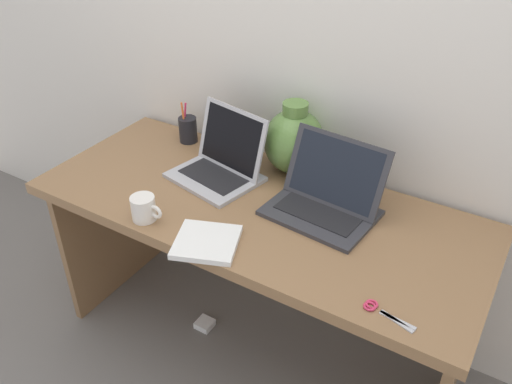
% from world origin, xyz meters
% --- Properties ---
extents(ground_plane, '(6.00, 6.00, 0.00)m').
position_xyz_m(ground_plane, '(0.00, 0.00, 0.00)').
color(ground_plane, slate).
extents(back_wall, '(4.40, 0.04, 2.40)m').
position_xyz_m(back_wall, '(0.00, 0.37, 1.20)').
color(back_wall, silver).
rests_on(back_wall, ground).
extents(desk, '(1.56, 0.65, 0.71)m').
position_xyz_m(desk, '(0.00, 0.00, 0.57)').
color(desk, olive).
rests_on(desk, ground).
extents(laptop_left, '(0.35, 0.31, 0.24)m').
position_xyz_m(laptop_left, '(-0.20, 0.10, 0.78)').
color(laptop_left, '#B2B2B7').
rests_on(laptop_left, desk).
extents(laptop_right, '(0.37, 0.29, 0.24)m').
position_xyz_m(laptop_right, '(0.22, 0.10, 0.78)').
color(laptop_right, '#333338').
rests_on(laptop_right, desk).
extents(green_vase, '(0.22, 0.22, 0.27)m').
position_xyz_m(green_vase, '(0.00, 0.27, 0.84)').
color(green_vase, '#5B843D').
rests_on(green_vase, desk).
extents(notebook_stack, '(0.24, 0.24, 0.02)m').
position_xyz_m(notebook_stack, '(-0.02, -0.26, 0.72)').
color(notebook_stack, white).
rests_on(notebook_stack, desk).
extents(coffee_mug, '(0.12, 0.08, 0.08)m').
position_xyz_m(coffee_mug, '(-0.27, -0.26, 0.76)').
color(coffee_mug, white).
rests_on(coffee_mug, desk).
extents(pen_cup, '(0.07, 0.07, 0.17)m').
position_xyz_m(pen_cup, '(-0.47, 0.24, 0.77)').
color(pen_cup, black).
rests_on(pen_cup, desk).
extents(scissors, '(0.15, 0.06, 0.01)m').
position_xyz_m(scissors, '(0.54, -0.25, 0.72)').
color(scissors, '#B7B7BC').
rests_on(scissors, desk).
extents(power_brick, '(0.07, 0.07, 0.03)m').
position_xyz_m(power_brick, '(-0.24, -0.03, 0.01)').
color(power_brick, white).
rests_on(power_brick, ground).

